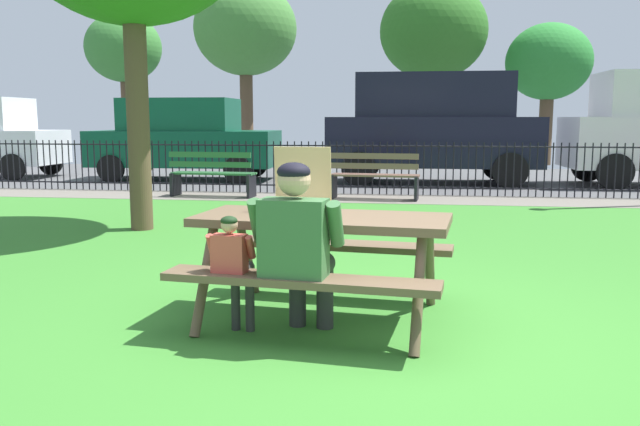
{
  "coord_description": "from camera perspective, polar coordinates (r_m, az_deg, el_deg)",
  "views": [
    {
      "loc": [
        0.08,
        -4.19,
        1.46
      ],
      "look_at": [
        -0.62,
        0.64,
        0.75
      ],
      "focal_mm": 36.52,
      "sensor_mm": 36.0,
      "label": 1
    }
  ],
  "objects": [
    {
      "name": "pizza_box_open",
      "position": [
        4.72,
        -1.91,
        1.28
      ],
      "size": [
        0.46,
        0.5,
        0.48
      ],
      "color": "tan",
      "rests_on": "picnic_table_foreground"
    },
    {
      "name": "far_tree_midleft",
      "position": [
        22.56,
        -6.56,
        15.64
      ],
      "size": [
        3.41,
        3.41,
        5.97
      ],
      "color": "brown",
      "rests_on": "ground"
    },
    {
      "name": "iron_fence_streetside",
      "position": [
        12.67,
        7.8,
        3.93
      ],
      "size": [
        20.02,
        0.03,
        1.02
      ],
      "color": "black",
      "rests_on": "ground"
    },
    {
      "name": "park_bench_left",
      "position": [
        12.42,
        -9.4,
        3.32
      ],
      "size": [
        1.62,
        0.56,
        0.85
      ],
      "color": "#2D6737",
      "rests_on": "ground"
    },
    {
      "name": "parked_car_center",
      "position": [
        15.1,
        9.87,
        7.54
      ],
      "size": [
        4.71,
        2.1,
        2.46
      ],
      "color": "black",
      "rests_on": "ground"
    },
    {
      "name": "adult_at_table",
      "position": [
        4.21,
        -1.94,
        -2.7
      ],
      "size": [
        0.63,
        0.62,
        1.19
      ],
      "color": "#2E2E2E",
      "rests_on": "ground"
    },
    {
      "name": "far_tree_left",
      "position": [
        23.94,
        -16.85,
        13.61
      ],
      "size": [
        2.59,
        2.59,
        5.04
      ],
      "color": "brown",
      "rests_on": "ground"
    },
    {
      "name": "ground",
      "position": [
        6.58,
        7.3,
        -4.71
      ],
      "size": [
        28.0,
        12.44,
        0.02
      ],
      "primitive_type": "cube",
      "color": "#387D2B"
    },
    {
      "name": "parked_car_left",
      "position": [
        16.05,
        -11.84,
        6.45
      ],
      "size": [
        4.45,
        2.01,
        1.94
      ],
      "color": "#0D4E33",
      "rests_on": "ground"
    },
    {
      "name": "street_asphalt",
      "position": [
        16.36,
        7.86,
        3.03
      ],
      "size": [
        28.0,
        7.31,
        0.01
      ],
      "primitive_type": "cube",
      "color": "#515154"
    },
    {
      "name": "cobblestone_walkway",
      "position": [
        12.02,
        7.73,
        1.18
      ],
      "size": [
        28.0,
        1.4,
        0.01
      ],
      "primitive_type": "cube",
      "color": "slate"
    },
    {
      "name": "picnic_table_foreground",
      "position": [
        4.69,
        0.2,
        -2.32
      ],
      "size": [
        1.95,
        1.67,
        0.79
      ],
      "color": "brown",
      "rests_on": "ground"
    },
    {
      "name": "far_tree_center",
      "position": [
        21.84,
        9.91,
        15.29
      ],
      "size": [
        3.42,
        3.42,
        5.78
      ],
      "color": "brown",
      "rests_on": "ground"
    },
    {
      "name": "far_tree_midright",
      "position": [
        22.12,
        19.39,
        12.27
      ],
      "size": [
        2.65,
        2.65,
        4.43
      ],
      "color": "brown",
      "rests_on": "ground"
    },
    {
      "name": "child_at_table",
      "position": [
        4.36,
        -7.58,
        -4.4
      ],
      "size": [
        0.33,
        0.33,
        0.84
      ],
      "color": "#2E2E2E",
      "rests_on": "ground"
    },
    {
      "name": "park_bench_center",
      "position": [
        11.86,
        4.8,
        3.17
      ],
      "size": [
        1.63,
        0.59,
        0.85
      ],
      "color": "brown",
      "rests_on": "ground"
    }
  ]
}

